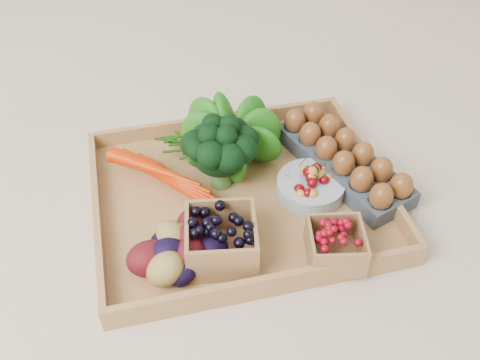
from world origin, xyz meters
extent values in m
plane|color=beige|center=(0.00, 0.00, 0.00)|extent=(4.00, 4.00, 0.00)
cube|color=#AD7E48|center=(0.00, 0.00, 0.01)|extent=(0.55, 0.45, 0.01)
sphere|color=#19520C|center=(0.01, 0.11, 0.08)|extent=(0.14, 0.14, 0.14)
cylinder|color=#8C9EA5|center=(0.13, -0.02, 0.03)|extent=(0.13, 0.13, 0.03)
cube|color=#3B424B|center=(0.22, 0.02, 0.03)|extent=(0.20, 0.33, 0.04)
cube|color=black|center=(-0.06, -0.13, 0.06)|extent=(0.14, 0.14, 0.08)
cube|color=maroon|center=(0.12, -0.18, 0.05)|extent=(0.11, 0.11, 0.06)
camera|label=1|loc=(-0.17, -0.70, 0.76)|focal=40.00mm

